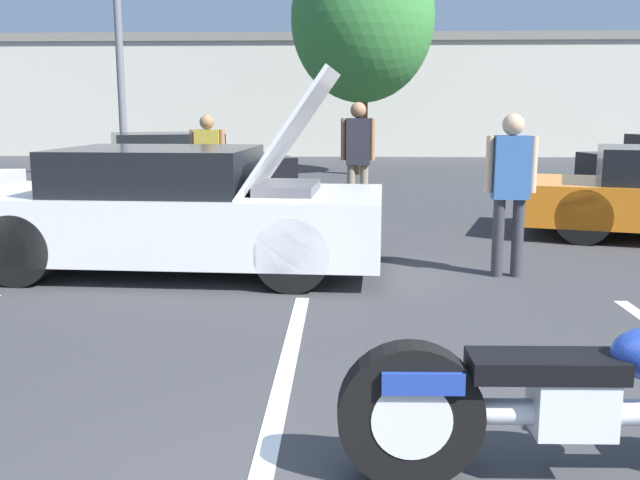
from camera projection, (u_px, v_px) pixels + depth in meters
parking_stripe_middle at (276, 414)px, 4.06m from camera, size 0.12×5.07×0.01m
far_building at (356, 93)px, 27.46m from camera, size 32.00×4.20×4.40m
tree_background at (363, 19)px, 18.23m from camera, size 3.68×3.68×6.09m
motorcycle at (598, 402)px, 3.25m from camera, size 2.40×0.70×0.97m
show_car_hood_open at (177, 211)px, 7.59m from camera, size 4.46×2.09×2.12m
parked_car_mid_left_row at (175, 166)px, 14.11m from camera, size 4.84×3.38×1.25m
spectator_near_motorcycle at (358, 151)px, 10.77m from camera, size 0.52×0.24×1.82m
spectator_midground at (208, 160)px, 10.52m from camera, size 0.52×0.21×1.63m
spectator_far_lot at (511, 181)px, 7.24m from camera, size 0.52×0.22×1.67m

